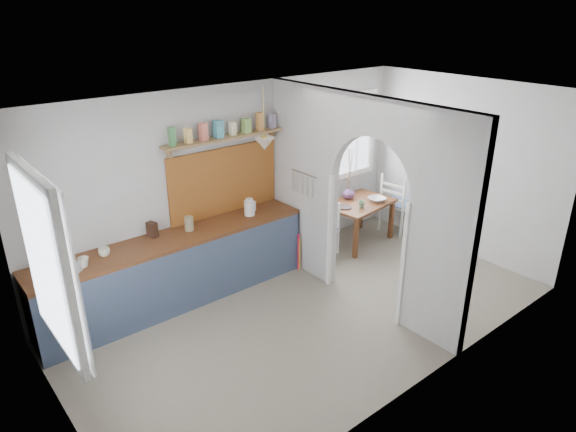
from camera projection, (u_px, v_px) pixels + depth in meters
floor at (313, 313)px, 6.32m from camera, size 5.80×3.20×0.01m
ceiling at (318, 100)px, 5.32m from camera, size 5.80×3.20×0.01m
walls at (316, 216)px, 5.82m from camera, size 5.81×3.21×2.60m
partition at (355, 189)px, 6.21m from camera, size 0.12×3.20×2.60m
kitchen_window at (45, 264)px, 4.01m from camera, size 0.10×1.16×1.50m
nook_window at (334, 139)px, 7.87m from camera, size 1.76×0.10×1.30m
counter at (176, 268)px, 6.43m from camera, size 3.50×0.60×0.90m
sink at (65, 271)px, 5.48m from camera, size 0.40×0.40×0.02m
backsplash at (224, 181)px, 6.80m from camera, size 1.65×0.03×0.90m
shelf at (226, 133)px, 6.49m from camera, size 1.75×0.20×0.21m
pendant_lamp at (264, 144)px, 6.50m from camera, size 0.26×0.26×0.16m
utensil_rail at (304, 174)px, 6.76m from camera, size 0.02×0.50×0.02m
dining_table at (358, 222)px, 8.08m from camera, size 1.17×0.86×0.68m
chair_left at (323, 230)px, 7.62m from camera, size 0.47×0.47×0.82m
chair_right at (398, 202)px, 8.43m from camera, size 0.52×0.52×1.00m
kettle at (249, 207)px, 6.85m from camera, size 0.22×0.19×0.23m
mug_a at (84, 262)px, 5.52m from camera, size 0.13×0.13×0.11m
mug_b at (104, 252)px, 5.76m from camera, size 0.17×0.17×0.10m
knife_block at (152, 230)px, 6.21m from camera, size 0.12×0.14×0.19m
jar at (189, 224)px, 6.39m from camera, size 0.14×0.14×0.18m
towel_magenta at (299, 252)px, 7.24m from camera, size 0.02×0.03×0.56m
towel_orange at (299, 254)px, 7.25m from camera, size 0.02×0.03×0.50m
bowl at (377, 199)px, 7.97m from camera, size 0.29×0.29×0.06m
table_cup at (362, 205)px, 7.72m from camera, size 0.13×0.13×0.10m
plate at (345, 207)px, 7.72m from camera, size 0.27×0.27×0.02m
vase at (349, 193)px, 8.06m from camera, size 0.21×0.21×0.20m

